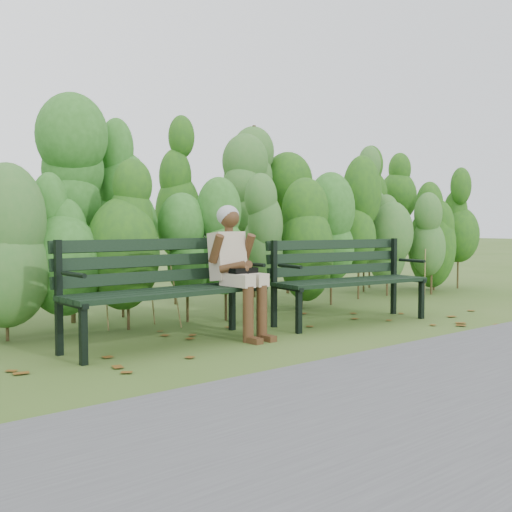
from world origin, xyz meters
TOP-DOWN VIEW (x-y plane):
  - ground at (0.00, 0.00)m, footprint 80.00×80.00m
  - footpath at (0.00, -2.20)m, footprint 60.00×2.50m
  - hedge_band at (0.00, 1.86)m, footprint 11.04×1.67m
  - leaf_litter at (-0.54, -0.17)m, footprint 5.96×2.11m
  - bench_left at (-0.98, 0.46)m, footprint 1.89×0.67m
  - bench_right at (1.17, 0.25)m, footprint 1.84×0.78m
  - seated_woman at (-0.29, 0.29)m, footprint 0.47×0.68m

SIDE VIEW (x-z plane):
  - ground at x=0.00m, z-range 0.00..0.00m
  - leaf_litter at x=-0.54m, z-range 0.00..0.01m
  - footpath at x=0.00m, z-range 0.00..0.01m
  - bench_right at x=1.17m, z-range 0.08..0.97m
  - bench_left at x=-0.98m, z-range 0.08..1.02m
  - seated_woman at x=-0.29m, z-range 0.09..1.33m
  - hedge_band at x=0.00m, z-range 0.05..2.47m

